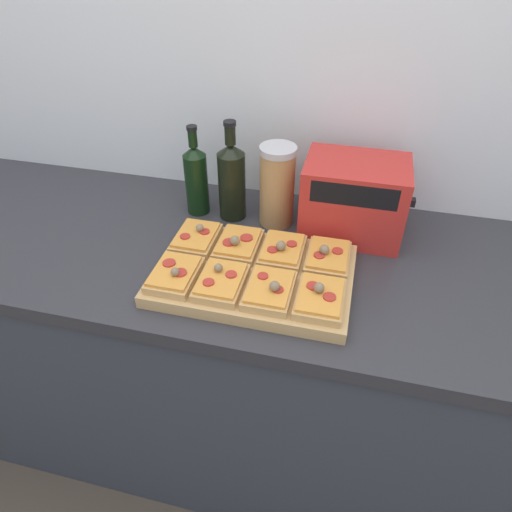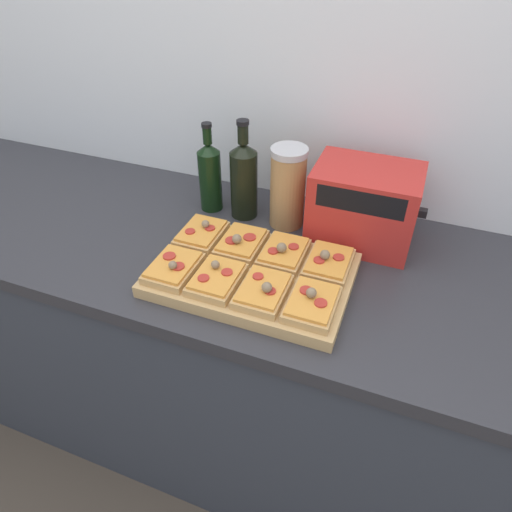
{
  "view_description": "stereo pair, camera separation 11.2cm",
  "coord_description": "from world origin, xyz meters",
  "px_view_note": "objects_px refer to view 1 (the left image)",
  "views": [
    {
      "loc": [
        0.21,
        -0.62,
        1.65
      ],
      "look_at": [
        -0.0,
        0.24,
        0.96
      ],
      "focal_mm": 32.0,
      "sensor_mm": 36.0,
      "label": 1
    },
    {
      "loc": [
        0.32,
        -0.59,
        1.65
      ],
      "look_at": [
        -0.0,
        0.24,
        0.96
      ],
      "focal_mm": 32.0,
      "sensor_mm": 36.0,
      "label": 2
    }
  ],
  "objects_px": {
    "cutting_board": "(253,275)",
    "grain_jar_tall": "(276,186)",
    "toaster_oven": "(353,199)",
    "olive_oil_bottle": "(196,178)",
    "wine_bottle": "(232,180)"
  },
  "relations": [
    {
      "from": "cutting_board",
      "to": "wine_bottle",
      "type": "xyz_separation_m",
      "value": [
        -0.13,
        0.27,
        0.1
      ]
    },
    {
      "from": "grain_jar_tall",
      "to": "olive_oil_bottle",
      "type": "bearing_deg",
      "value": -180.0
    },
    {
      "from": "cutting_board",
      "to": "grain_jar_tall",
      "type": "height_order",
      "value": "grain_jar_tall"
    },
    {
      "from": "wine_bottle",
      "to": "grain_jar_tall",
      "type": "relative_size",
      "value": 1.25
    },
    {
      "from": "grain_jar_tall",
      "to": "wine_bottle",
      "type": "bearing_deg",
      "value": -180.0
    },
    {
      "from": "grain_jar_tall",
      "to": "toaster_oven",
      "type": "distance_m",
      "value": 0.22
    },
    {
      "from": "wine_bottle",
      "to": "toaster_oven",
      "type": "relative_size",
      "value": 0.99
    },
    {
      "from": "grain_jar_tall",
      "to": "cutting_board",
      "type": "bearing_deg",
      "value": -89.4
    },
    {
      "from": "cutting_board",
      "to": "toaster_oven",
      "type": "height_order",
      "value": "toaster_oven"
    },
    {
      "from": "cutting_board",
      "to": "grain_jar_tall",
      "type": "relative_size",
      "value": 2.05
    },
    {
      "from": "olive_oil_bottle",
      "to": "cutting_board",
      "type": "bearing_deg",
      "value": -48.86
    },
    {
      "from": "olive_oil_bottle",
      "to": "grain_jar_tall",
      "type": "xyz_separation_m",
      "value": [
        0.23,
        0.0,
        0.01
      ]
    },
    {
      "from": "grain_jar_tall",
      "to": "toaster_oven",
      "type": "relative_size",
      "value": 0.79
    },
    {
      "from": "toaster_oven",
      "to": "olive_oil_bottle",
      "type": "bearing_deg",
      "value": 179.89
    },
    {
      "from": "wine_bottle",
      "to": "toaster_oven",
      "type": "height_order",
      "value": "wine_bottle"
    }
  ]
}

